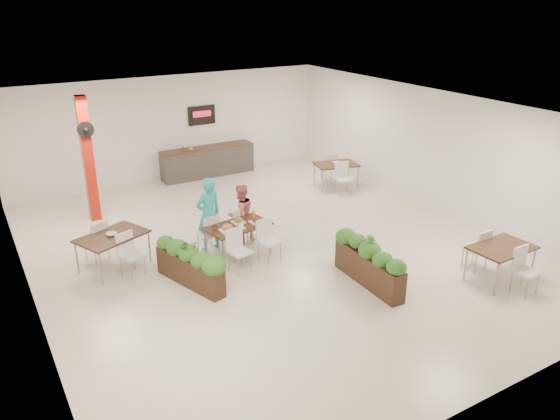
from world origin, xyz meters
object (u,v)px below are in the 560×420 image
object	(u,v)px
service_counter	(208,161)
side_table_b	(336,167)
planter_left	(189,262)
side_table_a	(112,240)
diner_woman	(241,214)
side_table_c	(501,252)
red_column	(88,158)
main_table	(238,230)
diner_man	(209,214)
planter_right	(369,261)

from	to	relation	value
service_counter	side_table_b	bearing A→B (deg)	-47.05
planter_left	side_table_a	world-z (taller)	planter_left
diner_woman	side_table_c	size ratio (longest dim) A/B	0.87
red_column	side_table_b	world-z (taller)	red_column
main_table	diner_woman	size ratio (longest dim) A/B	1.27
side_table_a	diner_man	bearing A→B (deg)	-28.85
service_counter	planter_left	distance (m)	7.09
red_column	diner_man	bearing A→B (deg)	-60.14
main_table	side_table_c	bearing A→B (deg)	-42.06
side_table_a	side_table_b	size ratio (longest dim) A/B	0.99
side_table_c	diner_woman	bearing A→B (deg)	128.42
planter_left	side_table_b	world-z (taller)	planter_left
diner_woman	planter_left	world-z (taller)	diner_woman
side_table_c	red_column	bearing A→B (deg)	128.14
red_column	planter_right	distance (m)	7.48
service_counter	side_table_a	xyz separation A→B (m)	(-4.29, -4.82, 0.15)
diner_man	service_counter	bearing A→B (deg)	-122.62
side_table_c	side_table_b	bearing A→B (deg)	83.32
diner_man	diner_woman	size ratio (longest dim) A/B	1.22
planter_left	planter_right	bearing A→B (deg)	-30.34
diner_woman	side_table_a	size ratio (longest dim) A/B	0.86
diner_man	side_table_c	world-z (taller)	diner_man
red_column	planter_left	xyz separation A→B (m)	(0.81, -4.47, -1.14)
main_table	planter_right	size ratio (longest dim) A/B	0.89
service_counter	planter_left	size ratio (longest dim) A/B	1.63
side_table_a	side_table_b	world-z (taller)	same
red_column	planter_right	bearing A→B (deg)	-58.14
service_counter	main_table	size ratio (longest dim) A/B	1.67
red_column	diner_woman	bearing A→B (deg)	-50.44
diner_man	planter_right	world-z (taller)	diner_man
side_table_b	main_table	bearing A→B (deg)	-135.73
diner_woman	planter_left	distance (m)	2.23
side_table_b	side_table_c	bearing A→B (deg)	-80.60
planter_right	side_table_c	world-z (taller)	planter_right
service_counter	side_table_c	distance (m)	9.64
red_column	side_table_b	distance (m)	7.00
service_counter	side_table_c	xyz separation A→B (m)	(2.29, -9.37, 0.14)
diner_man	side_table_b	bearing A→B (deg)	-167.44
side_table_b	service_counter	bearing A→B (deg)	147.24
red_column	service_counter	world-z (taller)	red_column
side_table_c	service_counter	bearing A→B (deg)	101.91
planter_left	diner_man	bearing A→B (deg)	52.07
planter_left	red_column	bearing A→B (deg)	100.32
main_table	diner_woman	xyz separation A→B (m)	(0.41, 0.66, 0.07)
planter_left	service_counter	bearing A→B (deg)	63.31
main_table	side_table_b	size ratio (longest dim) A/B	1.07
service_counter	planter_right	distance (m)	8.14
side_table_a	planter_left	bearing A→B (deg)	-76.82
service_counter	planter_left	world-z (taller)	service_counter
side_table_a	side_table_b	distance (m)	7.33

